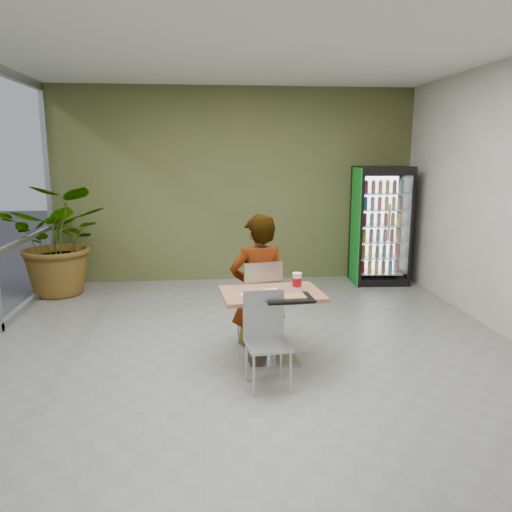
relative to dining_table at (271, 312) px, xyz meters
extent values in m
plane|color=gray|center=(-0.17, 0.05, -0.54)|extent=(7.00, 7.00, 0.00)
cube|color=#B3764C|center=(0.00, 0.00, 0.19)|extent=(1.06, 0.79, 0.04)
cylinder|color=#ACAFB1|center=(0.00, 0.00, -0.18)|extent=(0.10, 0.10, 0.71)
cube|color=#ACAFB1|center=(0.00, 0.00, -0.52)|extent=(0.54, 0.45, 0.04)
cube|color=#ACAFB1|center=(-0.08, 0.59, -0.08)|extent=(0.50, 0.50, 0.03)
cube|color=#ACAFB1|center=(-0.04, 0.39, 0.18)|extent=(0.43, 0.11, 0.51)
cylinder|color=#ACAFB1|center=(0.07, 0.80, -0.31)|extent=(0.02, 0.02, 0.46)
cylinder|color=#ACAFB1|center=(-0.30, 0.73, -0.31)|extent=(0.02, 0.02, 0.46)
cylinder|color=#ACAFB1|center=(0.14, 0.44, -0.31)|extent=(0.02, 0.02, 0.46)
cylinder|color=#ACAFB1|center=(-0.23, 0.37, -0.31)|extent=(0.02, 0.02, 0.46)
cube|color=#ACAFB1|center=(-0.10, -0.59, -0.12)|extent=(0.43, 0.43, 0.03)
cube|color=#ACAFB1|center=(-0.13, -0.40, 0.11)|extent=(0.39, 0.07, 0.46)
cylinder|color=#ACAFB1|center=(-0.25, -0.77, -0.33)|extent=(0.02, 0.02, 0.42)
cylinder|color=#ACAFB1|center=(0.08, -0.73, -0.33)|extent=(0.02, 0.02, 0.42)
cylinder|color=#ACAFB1|center=(-0.29, -0.44, -0.33)|extent=(0.02, 0.02, 0.42)
cylinder|color=#ACAFB1|center=(0.04, -0.40, -0.33)|extent=(0.02, 0.02, 0.42)
imported|color=black|center=(-0.08, 0.54, 0.05)|extent=(0.73, 0.54, 1.78)
cylinder|color=white|center=(0.02, -0.01, 0.22)|extent=(0.22, 0.22, 0.01)
cylinder|color=white|center=(0.27, 0.07, 0.29)|extent=(0.09, 0.09, 0.16)
cylinder|color=#B90B19|center=(0.27, 0.07, 0.29)|extent=(0.09, 0.09, 0.09)
cylinder|color=white|center=(0.27, 0.07, 0.38)|extent=(0.10, 0.10, 0.01)
cube|color=white|center=(-0.24, -0.14, 0.22)|extent=(0.18, 0.18, 0.02)
cube|color=black|center=(0.13, -0.29, 0.23)|extent=(0.48, 0.36, 0.03)
cube|color=black|center=(2.22, 3.11, 0.43)|extent=(0.91, 0.73, 1.93)
cube|color=green|center=(1.78, 3.11, 0.43)|extent=(0.06, 0.66, 1.89)
cube|color=white|center=(2.22, 2.79, 0.45)|extent=(0.69, 0.06, 1.54)
imported|color=#2D6629|center=(-2.85, 2.88, 0.31)|extent=(1.62, 1.43, 1.68)
camera|label=1|loc=(-0.62, -4.81, 1.57)|focal=35.00mm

